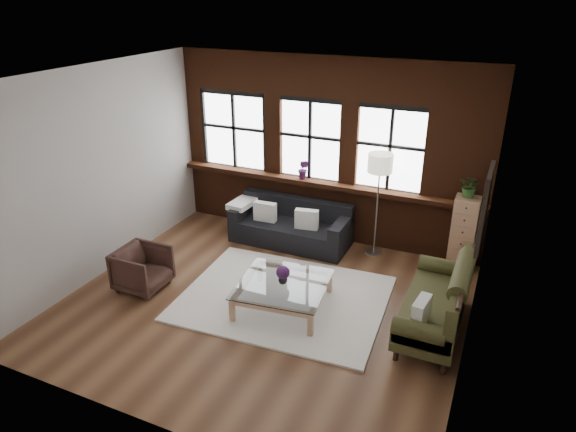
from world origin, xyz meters
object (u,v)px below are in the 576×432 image
at_px(coffee_table, 283,295).
at_px(vintage_settee, 435,297).
at_px(floor_lamp, 377,201).
at_px(vase, 283,279).
at_px(dark_sofa, 290,224).
at_px(drawer_chest, 463,233).
at_px(armchair, 142,269).

bearing_deg(coffee_table, vintage_settee, 9.71).
distance_m(coffee_table, floor_lamp, 2.37).
height_order(vintage_settee, coffee_table, vintage_settee).
bearing_deg(vase, dark_sofa, 110.85).
relative_size(coffee_table, drawer_chest, 0.99).
bearing_deg(drawer_chest, vintage_settee, -93.68).
bearing_deg(drawer_chest, coffee_table, -133.90).
bearing_deg(dark_sofa, vintage_settee, -29.49).
xyz_separation_m(vintage_settee, vase, (-2.01, -0.34, -0.04)).
height_order(coffee_table, vase, vase).
bearing_deg(floor_lamp, coffee_table, -109.41).
xyz_separation_m(vase, drawer_chest, (2.13, 2.22, 0.15)).
xyz_separation_m(vintage_settee, armchair, (-4.15, -0.73, -0.18)).
xyz_separation_m(drawer_chest, floor_lamp, (-1.39, -0.11, 0.35)).
distance_m(coffee_table, drawer_chest, 3.11).
relative_size(dark_sofa, floor_lamp, 1.08).
height_order(armchair, coffee_table, armchair).
height_order(dark_sofa, coffee_table, dark_sofa).
distance_m(dark_sofa, coffee_table, 2.03).
bearing_deg(armchair, vintage_settee, -80.65).
relative_size(drawer_chest, floor_lamp, 0.64).
height_order(dark_sofa, floor_lamp, floor_lamp).
height_order(dark_sofa, vase, dark_sofa).
distance_m(vase, drawer_chest, 3.08).
relative_size(coffee_table, floor_lamp, 0.63).
xyz_separation_m(dark_sofa, vintage_settee, (2.73, -1.55, 0.12)).
height_order(vase, drawer_chest, drawer_chest).
relative_size(dark_sofa, vintage_settee, 1.11).
relative_size(vintage_settee, floor_lamp, 0.97).
xyz_separation_m(vase, floor_lamp, (0.74, 2.11, 0.50)).
height_order(coffee_table, floor_lamp, floor_lamp).
distance_m(vintage_settee, drawer_chest, 1.88).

